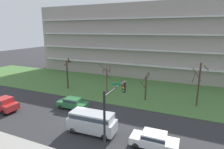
{
  "coord_description": "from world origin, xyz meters",
  "views": [
    {
      "loc": [
        11.86,
        -17.86,
        10.89
      ],
      "look_at": [
        1.36,
        6.0,
        4.62
      ],
      "focal_mm": 30.08,
      "sensor_mm": 36.0,
      "label": 1
    }
  ],
  "objects": [
    {
      "name": "van_silver_near_left",
      "position": [
        2.54,
        -2.0,
        1.4
      ],
      "size": [
        5.29,
        2.25,
        2.36
      ],
      "rotation": [
        0.0,
        0.0,
        0.05
      ],
      "color": "#B7BABF",
      "rests_on": "ground"
    },
    {
      "name": "grass_lawn_strip",
      "position": [
        0.0,
        14.0,
        0.04
      ],
      "size": [
        80.0,
        16.0,
        0.08
      ],
      "primitive_type": "cube",
      "color": "#477238",
      "rests_on": "ground"
    },
    {
      "name": "pickup_red_center_left",
      "position": [
        -11.72,
        -2.01,
        1.02
      ],
      "size": [
        5.46,
        2.17,
        1.95
      ],
      "rotation": [
        0.0,
        0.0,
        -0.03
      ],
      "color": "#B22828",
      "rests_on": "ground"
    },
    {
      "name": "sedan_green_center_right",
      "position": [
        -3.1,
        2.5,
        0.87
      ],
      "size": [
        4.47,
        1.98,
        1.57
      ],
      "rotation": [
        0.0,
        0.0,
        3.18
      ],
      "color": "#2D6B3D",
      "rests_on": "ground"
    },
    {
      "name": "traffic_signal_mast",
      "position": [
        6.3,
        -5.19,
        4.49
      ],
      "size": [
        0.9,
        4.45,
        6.67
      ],
      "color": "black",
      "rests_on": "ground"
    },
    {
      "name": "tree_right",
      "position": [
        12.81,
        10.29,
        3.49
      ],
      "size": [
        2.14,
        2.01,
        6.44
      ],
      "color": "#423023",
      "rests_on": "ground"
    },
    {
      "name": "apartment_building",
      "position": [
        0.0,
        27.72,
        8.26
      ],
      "size": [
        51.87,
        12.39,
        16.51
      ],
      "color": "#9E938C",
      "rests_on": "ground"
    },
    {
      "name": "tree_far_left",
      "position": [
        -9.34,
        9.78,
        2.98
      ],
      "size": [
        1.52,
        1.28,
        5.99
      ],
      "color": "#423023",
      "rests_on": "ground"
    },
    {
      "name": "ground",
      "position": [
        0.0,
        0.0,
        0.0
      ],
      "size": [
        160.0,
        160.0,
        0.0
      ],
      "primitive_type": "plane",
      "color": "#2D2D30"
    },
    {
      "name": "tree_center",
      "position": [
        5.45,
        9.67,
        2.21
      ],
      "size": [
        1.46,
        1.47,
        4.5
      ],
      "color": "#423023",
      "rests_on": "ground"
    },
    {
      "name": "tree_left",
      "position": [
        -1.42,
        10.06,
        2.78
      ],
      "size": [
        1.91,
        1.92,
        5.31
      ],
      "color": "brown",
      "rests_on": "ground"
    },
    {
      "name": "sedan_white_near_right",
      "position": [
        9.17,
        -2.0,
        0.87
      ],
      "size": [
        4.42,
        1.85,
        1.57
      ],
      "rotation": [
        0.0,
        0.0,
        0.01
      ],
      "color": "white",
      "rests_on": "ground"
    }
  ]
}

